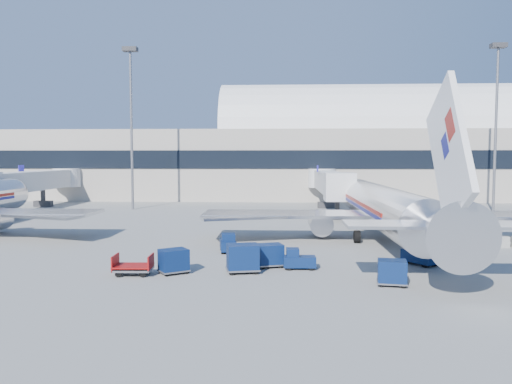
{
  "coord_description": "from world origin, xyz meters",
  "views": [
    {
      "loc": [
        0.68,
        -39.33,
        7.37
      ],
      "look_at": [
        -1.42,
        6.0,
        4.2
      ],
      "focal_mm": 35.0,
      "sensor_mm": 36.0,
      "label": 1
    }
  ],
  "objects_px": {
    "barrier_near": "(490,242)",
    "cart_train_c": "(174,261)",
    "tug_right": "(419,254)",
    "cart_solo_near": "(392,272)",
    "cart_open_red": "(134,268)",
    "tug_left": "(228,243)",
    "jetbridge_near": "(328,182)",
    "cart_train_a": "(270,255)",
    "mast_west": "(131,104)",
    "mast_east": "(497,102)",
    "airliner_main": "(386,208)",
    "jetbridge_mid": "(35,181)",
    "cart_train_b": "(243,258)",
    "tug_lead": "(298,260)"
  },
  "relations": [
    {
      "from": "barrier_near",
      "to": "cart_train_c",
      "type": "height_order",
      "value": "cart_train_c"
    },
    {
      "from": "tug_right",
      "to": "cart_solo_near",
      "type": "relative_size",
      "value": 1.43
    },
    {
      "from": "cart_solo_near",
      "to": "cart_open_red",
      "type": "distance_m",
      "value": 15.72
    },
    {
      "from": "cart_open_red",
      "to": "cart_solo_near",
      "type": "bearing_deg",
      "value": -8.91
    },
    {
      "from": "tug_left",
      "to": "cart_open_red",
      "type": "xyz_separation_m",
      "value": [
        -5.13,
        -7.81,
        -0.24
      ]
    },
    {
      "from": "jetbridge_near",
      "to": "tug_right",
      "type": "xyz_separation_m",
      "value": [
        2.73,
        -35.74,
        -3.21
      ]
    },
    {
      "from": "cart_solo_near",
      "to": "cart_train_a",
      "type": "bearing_deg",
      "value": 156.58
    },
    {
      "from": "barrier_near",
      "to": "tug_left",
      "type": "height_order",
      "value": "tug_left"
    },
    {
      "from": "tug_right",
      "to": "mast_west",
      "type": "bearing_deg",
      "value": -174.33
    },
    {
      "from": "jetbridge_near",
      "to": "mast_east",
      "type": "xyz_separation_m",
      "value": [
        22.4,
        -0.81,
        10.86
      ]
    },
    {
      "from": "tug_right",
      "to": "tug_left",
      "type": "bearing_deg",
      "value": -141.03
    },
    {
      "from": "cart_solo_near",
      "to": "tug_left",
      "type": "bearing_deg",
      "value": 146.3
    },
    {
      "from": "barrier_near",
      "to": "cart_train_c",
      "type": "xyz_separation_m",
      "value": [
        -23.98,
        -10.41,
        0.38
      ]
    },
    {
      "from": "mast_east",
      "to": "tug_left",
      "type": "distance_m",
      "value": 47.68
    },
    {
      "from": "mast_east",
      "to": "jetbridge_near",
      "type": "bearing_deg",
      "value": 177.93
    },
    {
      "from": "airliner_main",
      "to": "cart_train_a",
      "type": "bearing_deg",
      "value": -132.7
    },
    {
      "from": "tug_right",
      "to": "jetbridge_near",
      "type": "bearing_deg",
      "value": 149.08
    },
    {
      "from": "jetbridge_near",
      "to": "jetbridge_mid",
      "type": "distance_m",
      "value": 42.0
    },
    {
      "from": "barrier_near",
      "to": "cart_open_red",
      "type": "height_order",
      "value": "barrier_near"
    },
    {
      "from": "jetbridge_mid",
      "to": "cart_open_red",
      "type": "relative_size",
      "value": 11.44
    },
    {
      "from": "jetbridge_mid",
      "to": "airliner_main",
      "type": "bearing_deg",
      "value": -30.64
    },
    {
      "from": "jetbridge_mid",
      "to": "cart_train_b",
      "type": "distance_m",
      "value": 50.85
    },
    {
      "from": "cart_train_b",
      "to": "cart_open_red",
      "type": "bearing_deg",
      "value": 176.24
    },
    {
      "from": "tug_left",
      "to": "jetbridge_near",
      "type": "bearing_deg",
      "value": -28.2
    },
    {
      "from": "jetbridge_near",
      "to": "mast_west",
      "type": "relative_size",
      "value": 1.22
    },
    {
      "from": "barrier_near",
      "to": "airliner_main",
      "type": "bearing_deg",
      "value": 162.61
    },
    {
      "from": "barrier_near",
      "to": "cart_solo_near",
      "type": "relative_size",
      "value": 1.61
    },
    {
      "from": "tug_left",
      "to": "cart_train_a",
      "type": "height_order",
      "value": "cart_train_a"
    },
    {
      "from": "tug_right",
      "to": "cart_train_a",
      "type": "relative_size",
      "value": 1.27
    },
    {
      "from": "mast_east",
      "to": "cart_train_a",
      "type": "height_order",
      "value": "mast_east"
    },
    {
      "from": "cart_train_b",
      "to": "airliner_main",
      "type": "bearing_deg",
      "value": 35.21
    },
    {
      "from": "tug_right",
      "to": "cart_open_red",
      "type": "distance_m",
      "value": 19.16
    },
    {
      "from": "cart_train_b",
      "to": "cart_open_red",
      "type": "distance_m",
      "value": 6.88
    },
    {
      "from": "jetbridge_mid",
      "to": "tug_right",
      "type": "height_order",
      "value": "jetbridge_mid"
    },
    {
      "from": "tug_right",
      "to": "cart_train_c",
      "type": "bearing_deg",
      "value": -113.25
    },
    {
      "from": "mast_east",
      "to": "mast_west",
      "type": "bearing_deg",
      "value": 180.0
    },
    {
      "from": "jetbridge_mid",
      "to": "tug_lead",
      "type": "height_order",
      "value": "jetbridge_mid"
    },
    {
      "from": "barrier_near",
      "to": "jetbridge_near",
      "type": "bearing_deg",
      "value": 109.85
    },
    {
      "from": "barrier_near",
      "to": "cart_train_b",
      "type": "distance_m",
      "value": 22.01
    },
    {
      "from": "jetbridge_near",
      "to": "mast_east",
      "type": "relative_size",
      "value": 1.22
    },
    {
      "from": "cart_train_a",
      "to": "cart_solo_near",
      "type": "height_order",
      "value": "cart_train_a"
    },
    {
      "from": "tug_right",
      "to": "cart_train_c",
      "type": "relative_size",
      "value": 1.2
    },
    {
      "from": "tug_right",
      "to": "cart_solo_near",
      "type": "xyz_separation_m",
      "value": [
        -3.14,
        -5.83,
        0.08
      ]
    },
    {
      "from": "tug_right",
      "to": "tug_left",
      "type": "xyz_separation_m",
      "value": [
        -13.61,
        3.84,
        -0.02
      ]
    },
    {
      "from": "barrier_near",
      "to": "tug_right",
      "type": "distance_m",
      "value": 10.35
    },
    {
      "from": "mast_west",
      "to": "barrier_near",
      "type": "bearing_deg",
      "value": -36.38
    },
    {
      "from": "jetbridge_near",
      "to": "jetbridge_mid",
      "type": "bearing_deg",
      "value": 180.0
    },
    {
      "from": "airliner_main",
      "to": "mast_east",
      "type": "distance_m",
      "value": 34.51
    },
    {
      "from": "tug_left",
      "to": "jetbridge_mid",
      "type": "bearing_deg",
      "value": 34.92
    },
    {
      "from": "airliner_main",
      "to": "jetbridge_mid",
      "type": "distance_m",
      "value": 51.62
    }
  ]
}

